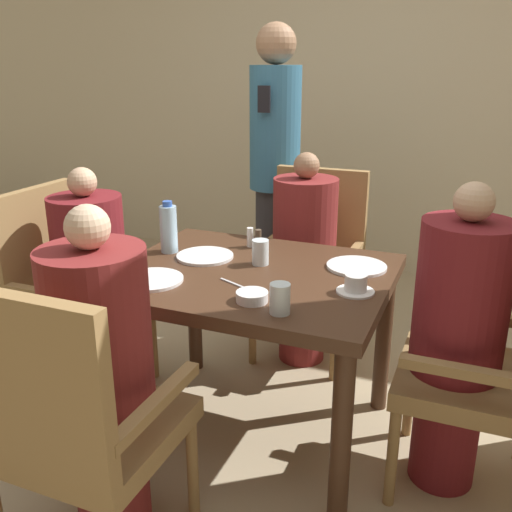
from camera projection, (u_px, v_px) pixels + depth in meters
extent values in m
plane|color=tan|center=(252.00, 429.00, 2.48)|extent=(16.00, 16.00, 0.00)
cube|color=beige|center=(375.00, 78.00, 4.01)|extent=(8.00, 0.06, 2.80)
cube|color=#422819|center=(252.00, 277.00, 2.25)|extent=(1.07, 0.88, 0.05)
cylinder|color=#422819|center=(101.00, 381.00, 2.21)|extent=(0.07, 0.07, 0.68)
cylinder|color=#422819|center=(341.00, 440.00, 1.87)|extent=(0.07, 0.07, 0.68)
cylinder|color=#422819|center=(194.00, 307.00, 2.87)|extent=(0.07, 0.07, 0.68)
cylinder|color=#422819|center=(383.00, 340.00, 2.53)|extent=(0.07, 0.07, 0.68)
cube|color=olive|center=(84.00, 307.00, 2.64)|extent=(0.50, 0.50, 0.07)
cube|color=olive|center=(38.00, 242.00, 2.63)|extent=(0.05, 0.50, 0.51)
cube|color=olive|center=(111.00, 261.00, 2.79)|extent=(0.45, 0.04, 0.04)
cube|color=olive|center=(46.00, 294.00, 2.39)|extent=(0.45, 0.04, 0.04)
cylinder|color=olive|center=(153.00, 341.00, 2.83)|extent=(0.04, 0.04, 0.40)
cylinder|color=olive|center=(98.00, 385.00, 2.45)|extent=(0.04, 0.04, 0.40)
cylinder|color=olive|center=(81.00, 326.00, 2.99)|extent=(0.04, 0.04, 0.40)
cylinder|color=olive|center=(19.00, 365.00, 2.61)|extent=(0.04, 0.04, 0.40)
cylinder|color=maroon|center=(99.00, 348.00, 2.69)|extent=(0.24, 0.24, 0.47)
cylinder|color=maroon|center=(89.00, 251.00, 2.53)|extent=(0.32, 0.32, 0.50)
sphere|color=tan|center=(82.00, 182.00, 2.43)|extent=(0.13, 0.13, 0.13)
cube|color=olive|center=(307.00, 278.00, 3.00)|extent=(0.50, 0.50, 0.07)
cube|color=olive|center=(321.00, 215.00, 3.10)|extent=(0.50, 0.05, 0.51)
cube|color=olive|center=(351.00, 256.00, 2.86)|extent=(0.04, 0.45, 0.04)
cube|color=olive|center=(266.00, 245.00, 3.03)|extent=(0.04, 0.45, 0.04)
cylinder|color=olive|center=(335.00, 344.00, 2.80)|extent=(0.04, 0.04, 0.40)
cylinder|color=olive|center=(252.00, 329.00, 2.96)|extent=(0.04, 0.04, 0.40)
cylinder|color=olive|center=(355.00, 310.00, 3.19)|extent=(0.04, 0.04, 0.40)
cylinder|color=olive|center=(281.00, 298.00, 3.34)|extent=(0.04, 0.04, 0.40)
cylinder|color=maroon|center=(302.00, 317.00, 3.01)|extent=(0.24, 0.24, 0.47)
cylinder|color=maroon|center=(305.00, 229.00, 2.85)|extent=(0.32, 0.32, 0.51)
sphere|color=#997051|center=(307.00, 165.00, 2.75)|extent=(0.13, 0.13, 0.13)
cube|color=olive|center=(469.00, 381.00, 2.04)|extent=(0.50, 0.50, 0.07)
cube|color=olive|center=(472.00, 373.00, 1.79)|extent=(0.45, 0.04, 0.04)
cube|color=olive|center=(477.00, 316.00, 2.19)|extent=(0.45, 0.04, 0.04)
cylinder|color=olive|center=(392.00, 457.00, 2.00)|extent=(0.04, 0.04, 0.40)
cylinder|color=olive|center=(410.00, 393.00, 2.38)|extent=(0.04, 0.04, 0.40)
cylinder|color=maroon|center=(446.00, 424.00, 2.12)|extent=(0.24, 0.24, 0.47)
cylinder|color=maroon|center=(462.00, 298.00, 1.96)|extent=(0.32, 0.32, 0.55)
sphere|color=tan|center=(474.00, 202.00, 1.85)|extent=(0.13, 0.13, 0.13)
cube|color=olive|center=(95.00, 431.00, 1.76)|extent=(0.50, 0.50, 0.07)
cube|color=olive|center=(29.00, 387.00, 1.47)|extent=(0.50, 0.05, 0.51)
cube|color=olive|center=(31.00, 372.00, 1.79)|extent=(0.04, 0.45, 0.04)
cube|color=olive|center=(156.00, 404.00, 1.63)|extent=(0.04, 0.45, 0.04)
cylinder|color=olive|center=(89.00, 437.00, 2.11)|extent=(0.04, 0.04, 0.40)
cylinder|color=olive|center=(194.00, 467.00, 1.95)|extent=(0.04, 0.04, 0.40)
cylinder|color=maroon|center=(112.00, 472.00, 1.88)|extent=(0.24, 0.24, 0.47)
cylinder|color=maroon|center=(98.00, 334.00, 1.72)|extent=(0.32, 0.32, 0.54)
sphere|color=beige|center=(87.00, 227.00, 1.61)|extent=(0.13, 0.13, 0.13)
cylinder|color=#2D2D33|center=(274.00, 253.00, 3.49)|extent=(0.22, 0.22, 0.81)
cylinder|color=teal|center=(275.00, 129.00, 3.24)|extent=(0.29, 0.29, 0.69)
sphere|color=#997051|center=(276.00, 43.00, 3.10)|extent=(0.22, 0.22, 0.22)
cube|color=black|center=(264.00, 99.00, 3.03)|extent=(0.07, 0.01, 0.14)
cylinder|color=white|center=(152.00, 280.00, 2.14)|extent=(0.24, 0.24, 0.01)
cylinder|color=white|center=(205.00, 256.00, 2.40)|extent=(0.24, 0.24, 0.01)
cylinder|color=white|center=(357.00, 266.00, 2.28)|extent=(0.24, 0.24, 0.01)
cylinder|color=white|center=(355.00, 291.00, 2.04)|extent=(0.14, 0.14, 0.01)
cylinder|color=white|center=(356.00, 283.00, 2.03)|extent=(0.08, 0.08, 0.06)
cylinder|color=white|center=(252.00, 297.00, 1.96)|extent=(0.11, 0.11, 0.04)
cylinder|color=#A3C6DB|center=(169.00, 229.00, 2.44)|extent=(0.07, 0.07, 0.20)
cylinder|color=#3359B2|center=(167.00, 204.00, 2.41)|extent=(0.04, 0.04, 0.02)
cylinder|color=silver|center=(280.00, 299.00, 1.86)|extent=(0.07, 0.07, 0.10)
cylinder|color=silver|center=(260.00, 252.00, 2.31)|extent=(0.07, 0.07, 0.10)
cylinder|color=white|center=(250.00, 237.00, 2.53)|extent=(0.03, 0.03, 0.09)
cylinder|color=#4C3D2D|center=(258.00, 239.00, 2.52)|extent=(0.03, 0.03, 0.08)
cube|color=silver|center=(235.00, 284.00, 2.11)|extent=(0.15, 0.08, 0.00)
cube|color=silver|center=(250.00, 290.00, 2.05)|extent=(0.04, 0.04, 0.00)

